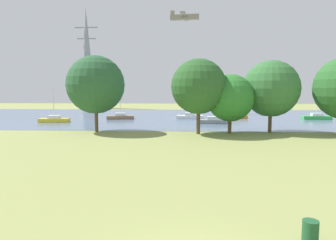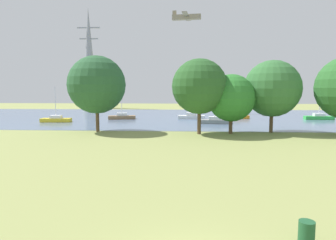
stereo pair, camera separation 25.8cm
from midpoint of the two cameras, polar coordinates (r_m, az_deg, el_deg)
ground_plane at (r=30.75m, az=3.73°, el=-4.27°), size 160.00×160.00×0.00m
litter_bin at (r=12.43m, az=25.25°, el=-18.60°), size 0.56×0.56×0.80m
water_surface at (r=58.52m, az=3.52°, el=0.60°), size 140.00×40.00×0.02m
sailboat_green at (r=59.59m, az=26.70°, el=0.51°), size 4.86×1.71×6.64m
sailboat_gray at (r=47.56m, az=8.94°, el=-0.15°), size 4.94×2.04×6.23m
sailboat_white at (r=54.69m, az=4.58°, el=0.68°), size 4.85×1.68×5.29m
sailboat_brown at (r=54.66m, az=-8.57°, el=0.63°), size 5.01×2.46×5.16m
sailboat_yellow at (r=52.49m, az=-20.26°, el=0.11°), size 4.86×1.72×5.78m
sailboat_orange at (r=56.10m, az=12.72°, el=0.69°), size 4.99×2.30×6.24m
tree_west_far at (r=39.05m, az=-13.13°, el=6.50°), size 7.25×7.25×9.57m
tree_mid_shore at (r=36.23m, az=6.17°, el=6.31°), size 6.59×6.59×9.00m
tree_east_near at (r=37.22m, az=12.04°, el=4.08°), size 5.71×5.71×7.19m
tree_west_near at (r=39.60m, az=19.28°, el=5.62°), size 6.98×6.98×8.95m
electricity_pylon at (r=88.79m, az=-14.56°, el=11.22°), size 6.40×4.40×27.78m
light_aircraft at (r=71.01m, az=3.59°, el=18.84°), size 6.48×8.47×2.10m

